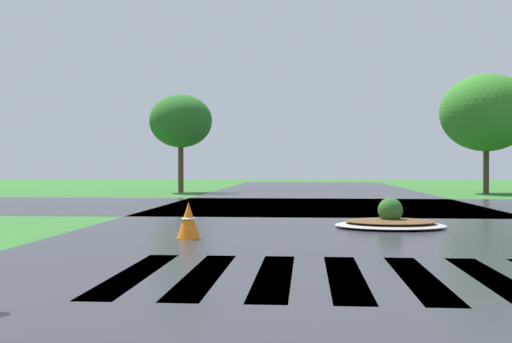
# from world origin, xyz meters

# --- Properties ---
(asphalt_roadway) EXTENTS (10.96, 80.00, 0.01)m
(asphalt_roadway) POSITION_xyz_m (0.00, 10.00, 0.00)
(asphalt_roadway) COLOR #2B2B30
(asphalt_roadway) RESTS_ON ground
(asphalt_cross_road) EXTENTS (90.00, 9.86, 0.01)m
(asphalt_cross_road) POSITION_xyz_m (0.00, 19.22, 0.00)
(asphalt_cross_road) COLOR #2B2B30
(asphalt_cross_road) RESTS_ON ground
(crosswalk_stripes) EXTENTS (5.85, 3.37, 0.01)m
(crosswalk_stripes) POSITION_xyz_m (0.00, 5.44, 0.00)
(crosswalk_stripes) COLOR white
(crosswalk_stripes) RESTS_ON ground
(median_island) EXTENTS (2.48, 1.99, 0.68)m
(median_island) POSITION_xyz_m (1.39, 11.75, 0.14)
(median_island) COLOR #9E9B93
(median_island) RESTS_ON ground
(traffic_cone) EXTENTS (0.45, 0.45, 0.71)m
(traffic_cone) POSITION_xyz_m (-2.73, 9.27, 0.35)
(traffic_cone) COLOR orange
(traffic_cone) RESTS_ON ground
(background_treeline) EXTENTS (47.71, 5.52, 5.97)m
(background_treeline) POSITION_xyz_m (3.71, 29.32, 3.77)
(background_treeline) COLOR #4C3823
(background_treeline) RESTS_ON ground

